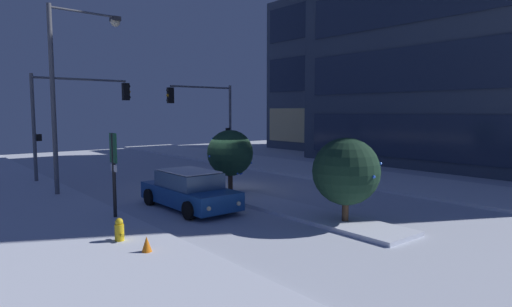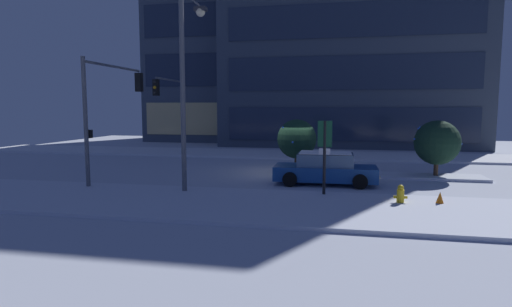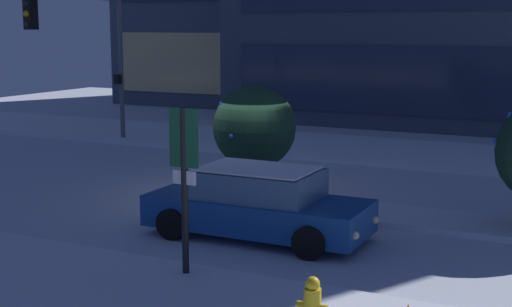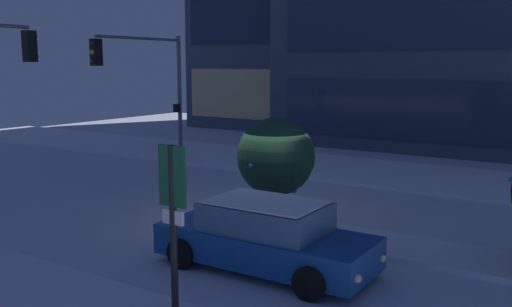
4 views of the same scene
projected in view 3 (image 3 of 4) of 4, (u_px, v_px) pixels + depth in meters
The scene contains 9 objects.
ground at pixel (242, 197), 19.22m from camera, with size 52.00×52.00×0.00m, color silver.
curb_strip_near at pixel (8, 296), 11.97m from camera, with size 52.00×5.20×0.14m, color silver.
curb_strip_far at pixel (348, 148), 26.44m from camera, with size 52.00×5.20×0.14m, color silver.
median_strip at pixel (442, 222), 16.53m from camera, with size 9.00×1.80×0.14m, color silver.
car_near at pixel (258, 204), 15.44m from camera, with size 4.77×2.10×1.49m.
traffic_light_corner_far_left at pixel (85, 40), 26.17m from camera, with size 0.32×5.06×5.57m.
fire_hydrant at pixel (312, 303), 10.82m from camera, with size 0.48×0.26×0.79m.
parking_info_sign at pixel (184, 171), 12.59m from camera, with size 0.55×0.12×3.03m.
decorated_tree_left_of_median at pixel (255, 128), 18.76m from camera, with size 2.13×2.18×2.91m.
Camera 3 is at (8.69, -16.61, 4.39)m, focal length 51.84 mm.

